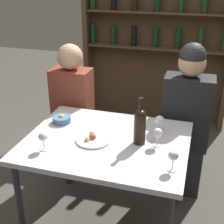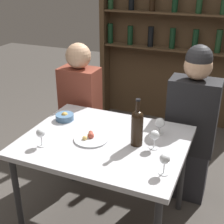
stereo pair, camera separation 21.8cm
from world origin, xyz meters
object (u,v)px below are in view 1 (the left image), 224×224
(seated_person_left, at_px, (73,114))
(wine_bottle, at_px, (140,125))
(wine_glass_3, at_px, (43,137))
(snack_bowl, at_px, (62,119))
(wine_glass_1, at_px, (159,121))
(food_plate_0, at_px, (93,139))
(wine_glass_0, at_px, (173,156))
(wine_glass_2, at_px, (158,133))
(seated_person_right, at_px, (185,124))

(seated_person_left, bearing_deg, wine_bottle, -38.25)
(wine_glass_3, distance_m, snack_bowl, 0.40)
(wine_glass_1, height_order, food_plate_0, wine_glass_1)
(wine_glass_0, distance_m, wine_glass_2, 0.28)
(food_plate_0, bearing_deg, wine_glass_0, -18.57)
(food_plate_0, bearing_deg, wine_glass_2, 7.82)
(wine_glass_1, distance_m, seated_person_left, 0.94)
(wine_glass_0, distance_m, food_plate_0, 0.59)
(wine_glass_1, relative_size, food_plate_0, 0.51)
(wine_bottle, xyz_separation_m, wine_glass_1, (0.10, 0.20, -0.05))
(snack_bowl, bearing_deg, wine_glass_2, -10.44)
(wine_glass_3, distance_m, food_plate_0, 0.34)
(food_plate_0, relative_size, seated_person_right, 0.18)
(wine_glass_3, distance_m, seated_person_left, 0.88)
(wine_glass_0, relative_size, seated_person_left, 0.10)
(wine_bottle, distance_m, food_plate_0, 0.34)
(wine_glass_1, bearing_deg, seated_person_left, 155.63)
(wine_glass_0, xyz_separation_m, wine_glass_2, (-0.13, 0.25, -0.00))
(wine_glass_2, height_order, seated_person_left, seated_person_left)
(wine_glass_0, xyz_separation_m, snack_bowl, (-0.88, 0.38, -0.07))
(wine_glass_0, bearing_deg, food_plate_0, 161.43)
(wine_glass_1, bearing_deg, wine_glass_0, -71.73)
(wine_glass_1, xyz_separation_m, seated_person_left, (-0.83, 0.38, -0.23))
(wine_glass_2, height_order, seated_person_right, seated_person_right)
(wine_glass_2, distance_m, wine_glass_3, 0.74)
(food_plate_0, xyz_separation_m, seated_person_left, (-0.42, 0.64, -0.16))
(wine_glass_1, height_order, seated_person_left, seated_person_left)
(wine_glass_3, xyz_separation_m, seated_person_left, (-0.16, 0.83, -0.23))
(wine_glass_1, bearing_deg, food_plate_0, -147.59)
(wine_glass_2, height_order, food_plate_0, wine_glass_2)
(wine_glass_3, height_order, seated_person_left, seated_person_left)
(wine_bottle, height_order, wine_glass_0, wine_bottle)
(food_plate_0, distance_m, seated_person_right, 0.87)
(wine_glass_0, bearing_deg, wine_glass_2, 117.60)
(wine_glass_0, distance_m, wine_glass_3, 0.82)
(wine_glass_1, relative_size, snack_bowl, 0.88)
(wine_bottle, bearing_deg, snack_bowl, 167.66)
(food_plate_0, xyz_separation_m, snack_bowl, (-0.32, 0.20, 0.02))
(wine_glass_3, distance_m, seated_person_right, 1.20)
(wine_glass_0, distance_m, snack_bowl, 0.96)
(wine_glass_2, relative_size, seated_person_right, 0.10)
(wine_glass_2, bearing_deg, food_plate_0, -172.18)
(snack_bowl, distance_m, seated_person_right, 1.01)
(wine_glass_3, relative_size, seated_person_right, 0.09)
(wine_bottle, bearing_deg, wine_glass_2, -0.10)
(wine_glass_1, xyz_separation_m, food_plate_0, (-0.41, -0.26, -0.07))
(wine_glass_0, bearing_deg, wine_bottle, 135.19)
(wine_glass_2, bearing_deg, seated_person_right, 75.57)
(seated_person_left, height_order, seated_person_right, seated_person_right)
(snack_bowl, relative_size, seated_person_right, 0.11)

